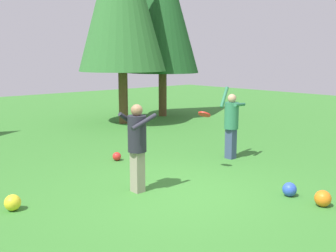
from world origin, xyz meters
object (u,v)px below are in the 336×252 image
ball_red (117,156)px  ball_orange (323,198)px  person_catcher (137,141)px  ball_blue (289,189)px  ball_yellow (13,203)px  tree_far_right (162,7)px  frisbee (204,114)px  person_thrower (231,121)px

ball_red → ball_orange: size_ratio=0.75×
person_catcher → ball_blue: bearing=-48.8°
ball_yellow → tree_far_right: tree_far_right is taller
frisbee → ball_orange: (0.03, -2.71, -1.13)m
ball_red → ball_orange: bearing=-79.7°
ball_blue → ball_red: bearing=102.2°
frisbee → ball_red: (-0.84, 2.06, -1.16)m
frisbee → person_catcher: bearing=-177.9°
person_thrower → ball_red: 2.89m
tree_far_right → frisbee: bearing=-124.7°
ball_orange → person_catcher: bearing=125.1°
ball_orange → ball_yellow: bearing=140.6°
frisbee → tree_far_right: tree_far_right is taller
ball_blue → ball_orange: ball_orange is taller
person_thrower → ball_yellow: 5.36m
person_catcher → frisbee: bearing=0.0°
frisbee → ball_blue: bearing=-88.5°
ball_red → frisbee: bearing=-67.9°
frisbee → ball_yellow: size_ratio=1.25×
ball_blue → person_thrower: bearing=61.8°
person_catcher → ball_yellow: (-2.09, 0.60, -0.83)m
tree_far_right → ball_orange: bearing=-116.3°
ball_blue → ball_yellow: bearing=146.8°
person_thrower → ball_red: person_thrower is taller
ball_yellow → ball_orange: bearing=-39.4°
person_thrower → ball_blue: 2.92m
ball_blue → tree_far_right: size_ratio=0.04×
person_catcher → person_thrower: bearing=6.2°
ball_orange → ball_red: bearing=100.3°
tree_far_right → person_catcher: bearing=-133.5°
person_thrower → ball_orange: size_ratio=6.32×
ball_red → ball_orange: (0.87, -4.78, 0.04)m
ball_orange → ball_yellow: size_ratio=1.03×
person_thrower → ball_orange: (-1.35, -3.11, -0.80)m
frisbee → ball_orange: frisbee is taller
ball_orange → ball_yellow: (-3.95, 3.25, -0.00)m
person_thrower → ball_blue: bearing=45.7°
person_thrower → ball_yellow: bearing=-17.6°
person_thrower → frisbee: size_ratio=5.20×
person_thrower → tree_far_right: (3.42, 6.52, 3.44)m
ball_blue → ball_yellow: size_ratio=0.94×
person_catcher → ball_red: (0.99, 2.13, -0.86)m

